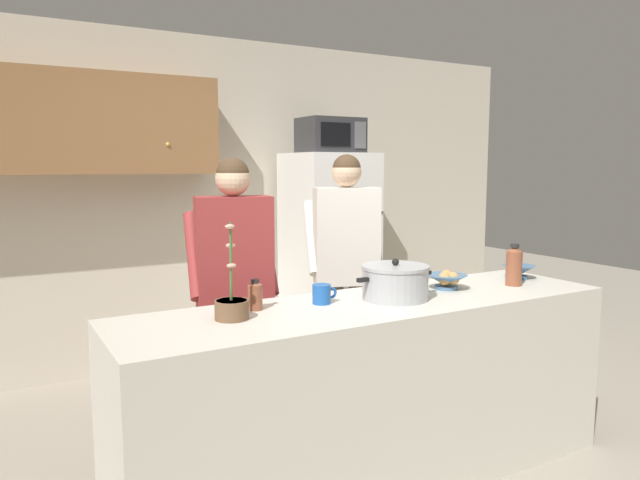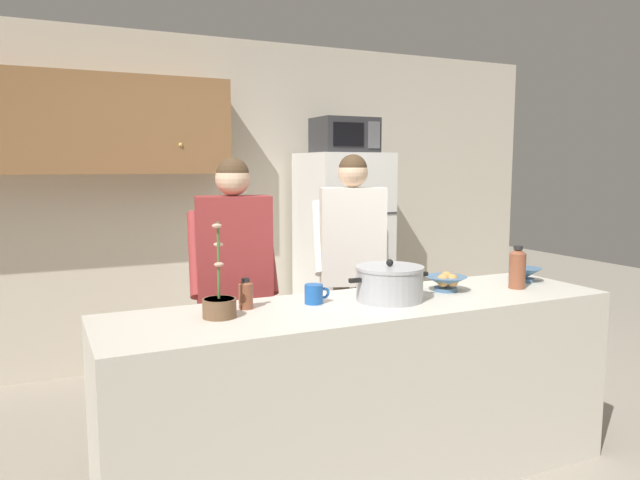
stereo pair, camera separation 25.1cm
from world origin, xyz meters
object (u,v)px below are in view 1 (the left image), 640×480
object	(u,v)px
bread_bowl	(447,280)
bottle_near_edge	(514,265)
coffee_mug	(322,294)
empty_bowl	(519,271)
person_by_sink	(346,249)
microwave	(331,136)
cooking_pot	(395,282)
bottle_mid_counter	(255,295)
person_near_pot	(234,269)
refrigerator	(329,256)
potted_orchid	(232,306)

from	to	relation	value
bread_bowl	bottle_near_edge	xyz separation A→B (m)	(0.40, -0.11, 0.06)
coffee_mug	empty_bowl	world-z (taller)	coffee_mug
person_by_sink	coffee_mug	bearing A→B (deg)	-128.41
microwave	cooking_pot	size ratio (longest dim) A/B	1.06
coffee_mug	bottle_mid_counter	xyz separation A→B (m)	(-0.34, 0.04, 0.02)
microwave	coffee_mug	distance (m)	2.21
coffee_mug	cooking_pot	bearing A→B (deg)	-14.81
microwave	bottle_mid_counter	bearing A→B (deg)	-129.93
person_near_pot	coffee_mug	size ratio (longest dim) A/B	12.48
person_near_pot	bread_bowl	bearing A→B (deg)	-33.67
refrigerator	cooking_pot	bearing A→B (deg)	-110.87
bread_bowl	bottle_near_edge	world-z (taller)	bottle_near_edge
refrigerator	bottle_near_edge	bearing A→B (deg)	-87.37
coffee_mug	bottle_near_edge	distance (m)	1.17
person_by_sink	potted_orchid	world-z (taller)	person_by_sink
empty_bowl	bottle_mid_counter	distance (m)	1.68
microwave	bottle_mid_counter	size ratio (longest dim) A/B	3.29
person_near_pot	bread_bowl	xyz separation A→B (m)	(0.98, -0.65, -0.05)
empty_bowl	person_by_sink	bearing A→B (deg)	128.01
microwave	person_by_sink	xyz separation A→B (m)	(-0.40, -0.88, -0.79)
bread_bowl	person_by_sink	bearing A→B (deg)	96.01
cooking_pot	potted_orchid	distance (m)	0.86
coffee_mug	bread_bowl	size ratio (longest dim) A/B	0.58
refrigerator	bread_bowl	world-z (taller)	refrigerator
bottle_mid_counter	bottle_near_edge	bearing A→B (deg)	-7.30
coffee_mug	potted_orchid	distance (m)	0.50
bread_bowl	microwave	bearing A→B (deg)	80.02
bottle_near_edge	bread_bowl	bearing A→B (deg)	165.00
person_near_pot	bottle_near_edge	size ratio (longest dim) A/B	6.93
microwave	bottle_mid_counter	world-z (taller)	microwave
bread_bowl	cooking_pot	bearing A→B (deg)	-171.89
refrigerator	coffee_mug	distance (m)	2.05
coffee_mug	person_by_sink	bearing A→B (deg)	51.59
potted_orchid	cooking_pot	bearing A→B (deg)	-2.39
bottle_near_edge	bottle_mid_counter	xyz separation A→B (m)	(-1.49, 0.19, -0.04)
person_near_pot	person_by_sink	distance (m)	0.91
microwave	bottle_mid_counter	xyz separation A→B (m)	(-1.41, -1.68, -0.84)
empty_bowl	microwave	bearing A→B (deg)	98.82
person_near_pot	bottle_mid_counter	size ratio (longest dim) A/B	11.20
person_near_pot	coffee_mug	bearing A→B (deg)	-70.47
microwave	person_near_pot	bearing A→B (deg)	-139.10
microwave	coffee_mug	bearing A→B (deg)	-121.86
bottle_mid_counter	potted_orchid	xyz separation A→B (m)	(-0.16, -0.10, -0.01)
cooking_pot	empty_bowl	distance (m)	0.98
bottle_mid_counter	bread_bowl	bearing A→B (deg)	-4.42
refrigerator	person_near_pot	xyz separation A→B (m)	(-1.29, -1.14, 0.17)
microwave	person_by_sink	size ratio (longest dim) A/B	0.29
microwave	person_near_pot	distance (m)	1.89
person_by_sink	cooking_pot	xyz separation A→B (m)	(-0.30, -0.94, -0.03)
microwave	empty_bowl	world-z (taller)	microwave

